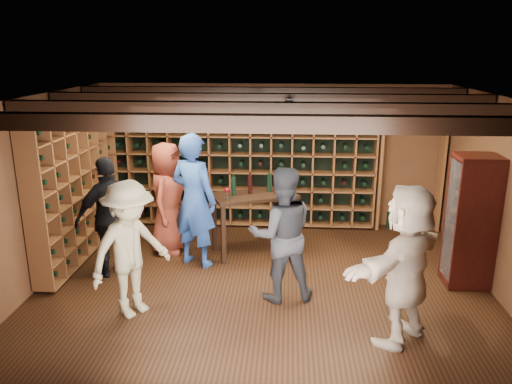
# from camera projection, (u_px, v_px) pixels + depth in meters

# --- Properties ---
(ground) EXTENTS (6.00, 6.00, 0.00)m
(ground) POSITION_uv_depth(u_px,v_px,m) (263.00, 284.00, 6.78)
(ground) COLOR black
(ground) RESTS_ON ground
(room_shell) EXTENTS (6.00, 6.00, 6.00)m
(room_shell) POSITION_uv_depth(u_px,v_px,m) (265.00, 104.00, 6.15)
(room_shell) COLOR brown
(room_shell) RESTS_ON ground
(wine_rack_back) EXTENTS (4.65, 0.30, 2.20)m
(wine_rack_back) POSITION_uv_depth(u_px,v_px,m) (241.00, 163.00, 8.72)
(wine_rack_back) COLOR brown
(wine_rack_back) RESTS_ON ground
(wine_rack_left) EXTENTS (0.30, 2.65, 2.20)m
(wine_rack_left) POSITION_uv_depth(u_px,v_px,m) (77.00, 183.00, 7.43)
(wine_rack_left) COLOR brown
(wine_rack_left) RESTS_ON ground
(crate_shelf) EXTENTS (1.20, 0.32, 2.07)m
(crate_shelf) POSITION_uv_depth(u_px,v_px,m) (413.00, 141.00, 8.41)
(crate_shelf) COLOR brown
(crate_shelf) RESTS_ON ground
(display_cabinet) EXTENTS (0.55, 0.50, 1.75)m
(display_cabinet) POSITION_uv_depth(u_px,v_px,m) (470.00, 224.00, 6.56)
(display_cabinet) COLOR #330D0A
(display_cabinet) RESTS_ON ground
(man_blue_shirt) EXTENTS (0.84, 0.72, 1.96)m
(man_blue_shirt) POSITION_uv_depth(u_px,v_px,m) (194.00, 200.00, 7.15)
(man_blue_shirt) COLOR navy
(man_blue_shirt) RESTS_ON ground
(man_grey_suit) EXTENTS (0.94, 0.80, 1.72)m
(man_grey_suit) POSITION_uv_depth(u_px,v_px,m) (282.00, 235.00, 6.18)
(man_grey_suit) COLOR black
(man_grey_suit) RESTS_ON ground
(guest_red_floral) EXTENTS (0.65, 0.91, 1.73)m
(guest_red_floral) POSITION_uv_depth(u_px,v_px,m) (167.00, 198.00, 7.65)
(guest_red_floral) COLOR maroon
(guest_red_floral) RESTS_ON ground
(guest_woman_black) EXTENTS (1.02, 0.96, 1.69)m
(guest_woman_black) POSITION_uv_depth(u_px,v_px,m) (111.00, 217.00, 6.87)
(guest_woman_black) COLOR black
(guest_woman_black) RESTS_ON ground
(guest_khaki) EXTENTS (1.13, 1.22, 1.65)m
(guest_khaki) POSITION_uv_depth(u_px,v_px,m) (130.00, 249.00, 5.82)
(guest_khaki) COLOR gray
(guest_khaki) RESTS_ON ground
(guest_beige) EXTENTS (1.49, 1.57, 1.77)m
(guest_beige) POSITION_uv_depth(u_px,v_px,m) (406.00, 265.00, 5.26)
(guest_beige) COLOR tan
(guest_beige) RESTS_ON ground
(tasting_table) EXTENTS (1.40, 1.07, 1.22)m
(tasting_table) POSITION_uv_depth(u_px,v_px,m) (254.00, 201.00, 7.62)
(tasting_table) COLOR black
(tasting_table) RESTS_ON ground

